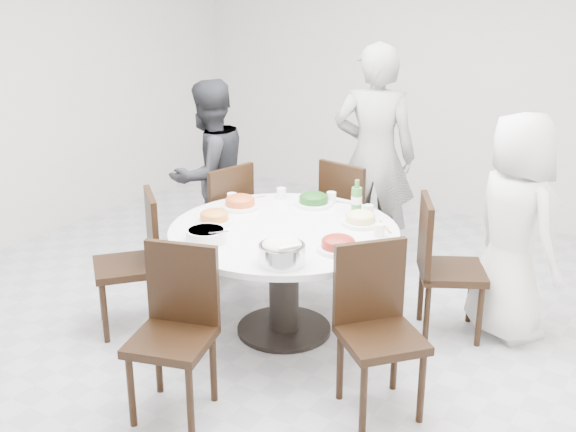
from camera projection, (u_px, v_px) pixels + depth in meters
The scene contains 22 objects.
floor at pixel (295, 338), 4.85m from camera, with size 6.00×6.00×0.01m, color #B3B3B8.
wall_back at pixel (468, 73), 6.75m from camera, with size 6.00×0.01×2.80m, color silver.
dining_table at pixel (284, 281), 4.82m from camera, with size 1.50×1.50×0.75m, color white.
chair_ne at pixel (452, 268), 4.76m from camera, with size 0.42×0.42×0.95m, color black.
chair_n at pixel (355, 217), 5.70m from camera, with size 0.42×0.42×0.95m, color black.
chair_nw at pixel (216, 222), 5.61m from camera, with size 0.42×0.42×0.95m, color black.
chair_sw at pixel (126, 263), 4.84m from camera, with size 0.42×0.42×0.95m, color black.
chair_s at pixel (171, 337), 3.89m from camera, with size 0.42×0.42×0.95m, color black.
chair_se at pixel (382, 335), 3.92m from camera, with size 0.42×0.42×0.95m, color black.
diner_right at pixel (515, 228), 4.67m from camera, with size 0.74×0.48×1.52m, color silver.
diner_middle at pixel (374, 157), 5.76m from camera, with size 0.66×0.44×1.82m, color black.
diner_left at pixel (209, 175), 5.81m from camera, with size 0.74×0.58×1.53m, color black.
dish_greens at pixel (314, 201), 5.11m from camera, with size 0.26×0.26×0.07m, color white.
dish_pale at pixel (360, 220), 4.74m from camera, with size 0.25×0.25×0.07m, color white.
dish_orange at pixel (240, 203), 5.06m from camera, with size 0.27×0.27×0.07m, color white.
dish_redbrown at pixel (338, 246), 4.32m from camera, with size 0.26×0.26×0.06m, color white.
dish_tofu at pixel (214, 219), 4.77m from camera, with size 0.24×0.24×0.06m, color white.
rice_bowl at pixel (282, 254), 4.13m from camera, with size 0.27×0.27×0.12m, color silver.
soup_bowl at pixel (206, 235), 4.46m from camera, with size 0.25×0.25×0.08m, color white.
beverage_bottle at pixel (357, 197), 4.90m from camera, with size 0.07×0.07×0.25m, color #36762F.
tea_cups at pixel (328, 198), 5.15m from camera, with size 0.07×0.07×0.08m, color white.
chopsticks at pixel (337, 201), 5.20m from camera, with size 0.24×0.04×0.01m, color tan, non-canonical shape.
Camera 1 is at (2.30, -3.63, 2.40)m, focal length 45.00 mm.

